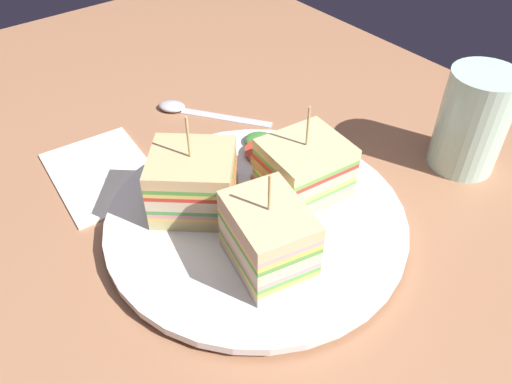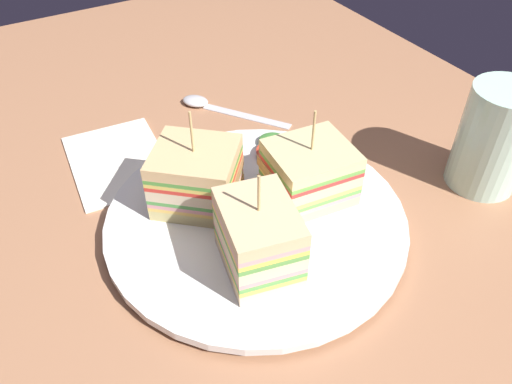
{
  "view_description": "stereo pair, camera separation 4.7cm",
  "coord_description": "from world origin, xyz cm",
  "px_view_note": "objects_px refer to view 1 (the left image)",
  "views": [
    {
      "loc": [
        27.41,
        -21.52,
        35.62
      ],
      "look_at": [
        0.0,
        0.0,
        4.54
      ],
      "focal_mm": 35.41,
      "sensor_mm": 36.0,
      "label": 1
    },
    {
      "loc": [
        30.04,
        -17.66,
        35.62
      ],
      "look_at": [
        0.0,
        0.0,
        4.54
      ],
      "focal_mm": 35.41,
      "sensor_mm": 36.0,
      "label": 2
    }
  ],
  "objects_px": {
    "sandwich_wedge_0": "(302,167)",
    "spoon": "(187,109)",
    "plate": "(256,220)",
    "drinking_glass": "(470,128)",
    "napkin": "(103,172)",
    "sandwich_wedge_1": "(194,182)",
    "sandwich_wedge_2": "(268,237)"
  },
  "relations": [
    {
      "from": "plate",
      "to": "spoon",
      "type": "bearing_deg",
      "value": 165.07
    },
    {
      "from": "plate",
      "to": "drinking_glass",
      "type": "distance_m",
      "value": 0.25
    },
    {
      "from": "sandwich_wedge_0",
      "to": "spoon",
      "type": "xyz_separation_m",
      "value": [
        -0.21,
        -0.0,
        -0.04
      ]
    },
    {
      "from": "sandwich_wedge_2",
      "to": "napkin",
      "type": "xyz_separation_m",
      "value": [
        -0.22,
        -0.05,
        -0.05
      ]
    },
    {
      "from": "sandwich_wedge_0",
      "to": "plate",
      "type": "bearing_deg",
      "value": 8.74
    },
    {
      "from": "spoon",
      "to": "drinking_glass",
      "type": "relative_size",
      "value": 1.18
    },
    {
      "from": "drinking_glass",
      "to": "plate",
      "type": "bearing_deg",
      "value": -104.48
    },
    {
      "from": "plate",
      "to": "sandwich_wedge_1",
      "type": "distance_m",
      "value": 0.07
    },
    {
      "from": "spoon",
      "to": "drinking_glass",
      "type": "bearing_deg",
      "value": 177.88
    },
    {
      "from": "sandwich_wedge_0",
      "to": "sandwich_wedge_1",
      "type": "bearing_deg",
      "value": -18.02
    },
    {
      "from": "sandwich_wedge_0",
      "to": "sandwich_wedge_1",
      "type": "xyz_separation_m",
      "value": [
        -0.04,
        -0.1,
        0.0
      ]
    },
    {
      "from": "drinking_glass",
      "to": "sandwich_wedge_0",
      "type": "bearing_deg",
      "value": -109.78
    },
    {
      "from": "plate",
      "to": "sandwich_wedge_0",
      "type": "height_order",
      "value": "sandwich_wedge_0"
    },
    {
      "from": "plate",
      "to": "spoon",
      "type": "xyz_separation_m",
      "value": [
        -0.22,
        0.06,
        -0.01
      ]
    },
    {
      "from": "sandwich_wedge_2",
      "to": "sandwich_wedge_0",
      "type": "bearing_deg",
      "value": -45.84
    },
    {
      "from": "napkin",
      "to": "drinking_glass",
      "type": "relative_size",
      "value": 1.25
    },
    {
      "from": "sandwich_wedge_0",
      "to": "drinking_glass",
      "type": "height_order",
      "value": "sandwich_wedge_0"
    },
    {
      "from": "spoon",
      "to": "napkin",
      "type": "height_order",
      "value": "spoon"
    },
    {
      "from": "spoon",
      "to": "sandwich_wedge_2",
      "type": "bearing_deg",
      "value": 126.54
    },
    {
      "from": "sandwich_wedge_1",
      "to": "sandwich_wedge_2",
      "type": "xyz_separation_m",
      "value": [
        0.1,
        0.01,
        0.0
      ]
    },
    {
      "from": "spoon",
      "to": "sandwich_wedge_1",
      "type": "bearing_deg",
      "value": 114.89
    },
    {
      "from": "sandwich_wedge_0",
      "to": "spoon",
      "type": "distance_m",
      "value": 0.22
    },
    {
      "from": "sandwich_wedge_0",
      "to": "sandwich_wedge_2",
      "type": "relative_size",
      "value": 0.98
    },
    {
      "from": "sandwich_wedge_1",
      "to": "drinking_glass",
      "type": "relative_size",
      "value": 0.93
    },
    {
      "from": "napkin",
      "to": "drinking_glass",
      "type": "height_order",
      "value": "drinking_glass"
    },
    {
      "from": "sandwich_wedge_1",
      "to": "drinking_glass",
      "type": "xyz_separation_m",
      "value": [
        0.11,
        0.28,
        0.0
      ]
    },
    {
      "from": "sandwich_wedge_0",
      "to": "drinking_glass",
      "type": "relative_size",
      "value": 0.87
    },
    {
      "from": "sandwich_wedge_1",
      "to": "sandwich_wedge_2",
      "type": "bearing_deg",
      "value": -43.72
    },
    {
      "from": "sandwich_wedge_1",
      "to": "drinking_glass",
      "type": "bearing_deg",
      "value": 19.62
    },
    {
      "from": "plate",
      "to": "sandwich_wedge_1",
      "type": "relative_size",
      "value": 2.78
    },
    {
      "from": "sandwich_wedge_0",
      "to": "napkin",
      "type": "relative_size",
      "value": 0.7
    },
    {
      "from": "plate",
      "to": "napkin",
      "type": "bearing_deg",
      "value": -153.82
    }
  ]
}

